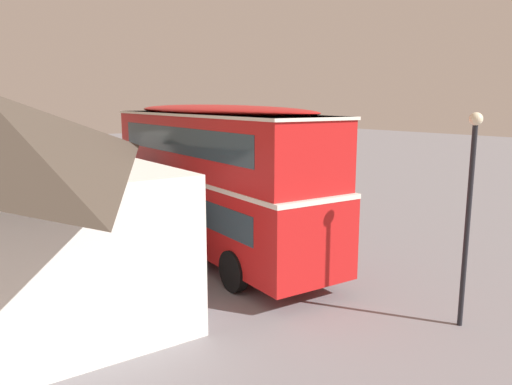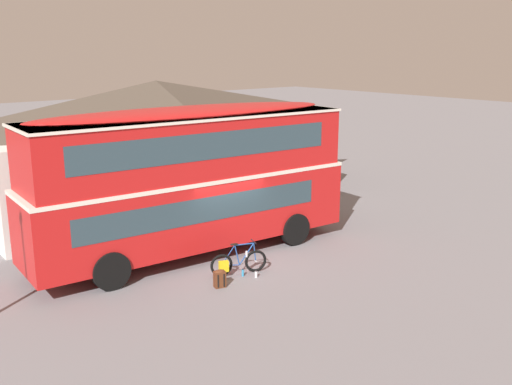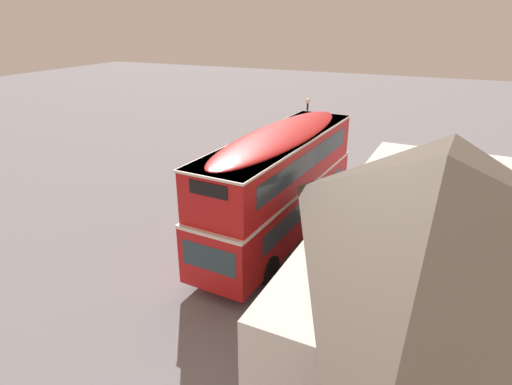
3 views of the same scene
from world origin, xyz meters
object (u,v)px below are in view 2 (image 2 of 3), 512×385
at_px(touring_bicycle, 237,263).
at_px(water_bottle_clear_plastic, 256,274).
at_px(water_bottle_blue_sports, 243,273).
at_px(backpack_on_ground, 220,278).
at_px(double_decker_bus, 192,175).

height_order(touring_bicycle, water_bottle_clear_plastic, touring_bicycle).
bearing_deg(water_bottle_blue_sports, backpack_on_ground, -168.07).
height_order(touring_bicycle, backpack_on_ground, touring_bicycle).
xyz_separation_m(double_decker_bus, backpack_on_ground, (-0.96, -2.74, -2.38)).
bearing_deg(double_decker_bus, touring_bicycle, -90.11).
relative_size(water_bottle_clear_plastic, water_bottle_blue_sports, 0.94).
xyz_separation_m(backpack_on_ground, water_bottle_clear_plastic, (1.23, -0.12, -0.16)).
distance_m(double_decker_bus, water_bottle_blue_sports, 3.59).
relative_size(double_decker_bus, water_bottle_clear_plastic, 49.67).
xyz_separation_m(touring_bicycle, backpack_on_ground, (-0.95, -0.43, -0.11)).
bearing_deg(backpack_on_ground, touring_bicycle, 24.40).
height_order(double_decker_bus, water_bottle_clear_plastic, double_decker_bus).
height_order(double_decker_bus, water_bottle_blue_sports, double_decker_bus).
height_order(water_bottle_clear_plastic, water_bottle_blue_sports, water_bottle_blue_sports).
xyz_separation_m(water_bottle_clear_plastic, water_bottle_blue_sports, (-0.23, 0.33, 0.01)).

